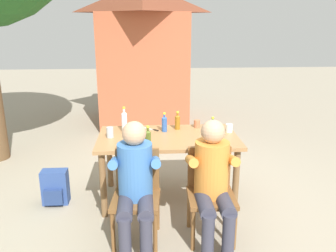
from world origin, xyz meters
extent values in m
plane|color=gray|center=(0.00, 0.00, 0.00)|extent=(24.00, 24.00, 0.00)
cube|color=#A37547|center=(0.00, 0.00, 0.76)|extent=(1.58, 0.89, 0.04)
cylinder|color=brown|center=(-0.71, -0.37, 0.37)|extent=(0.07, 0.07, 0.74)
cylinder|color=brown|center=(0.71, -0.37, 0.37)|extent=(0.07, 0.07, 0.74)
cylinder|color=brown|center=(-0.71, 0.37, 0.37)|extent=(0.07, 0.07, 0.74)
cylinder|color=brown|center=(0.71, 0.37, 0.37)|extent=(0.07, 0.07, 0.74)
cube|color=brown|center=(0.36, -0.83, 0.43)|extent=(0.45, 0.45, 0.04)
cube|color=brown|center=(0.36, -0.63, 0.66)|extent=(0.42, 0.05, 0.42)
cylinder|color=brown|center=(0.16, -1.01, 0.21)|extent=(0.04, 0.04, 0.41)
cylinder|color=brown|center=(0.54, -1.02, 0.21)|extent=(0.04, 0.04, 0.41)
cylinder|color=brown|center=(0.17, -0.63, 0.21)|extent=(0.04, 0.04, 0.41)
cylinder|color=brown|center=(0.55, -0.64, 0.21)|extent=(0.04, 0.04, 0.41)
cube|color=brown|center=(-0.36, -0.83, 0.43)|extent=(0.48, 0.48, 0.04)
cube|color=brown|center=(-0.34, -0.63, 0.66)|extent=(0.42, 0.08, 0.42)
cylinder|color=brown|center=(-0.56, -1.00, 0.21)|extent=(0.04, 0.04, 0.41)
cylinder|color=brown|center=(-0.18, -1.03, 0.21)|extent=(0.04, 0.04, 0.41)
cylinder|color=brown|center=(-0.53, -0.62, 0.21)|extent=(0.04, 0.04, 0.41)
cylinder|color=brown|center=(-0.15, -0.65, 0.21)|extent=(0.04, 0.04, 0.41)
cylinder|color=orange|center=(0.36, -0.78, 0.71)|extent=(0.32, 0.32, 0.52)
sphere|color=tan|center=(0.36, -0.78, 1.07)|extent=(0.22, 0.22, 0.22)
cylinder|color=#383847|center=(0.27, -0.98, 0.45)|extent=(0.14, 0.40, 0.14)
cylinder|color=#383847|center=(0.27, -1.18, 0.23)|extent=(0.11, 0.11, 0.45)
cylinder|color=orange|center=(0.17, -0.78, 0.79)|extent=(0.09, 0.31, 0.16)
cylinder|color=#383847|center=(0.45, -0.98, 0.45)|extent=(0.14, 0.40, 0.14)
cylinder|color=#383847|center=(0.45, -1.18, 0.23)|extent=(0.11, 0.11, 0.45)
cylinder|color=orange|center=(0.55, -0.78, 0.79)|extent=(0.09, 0.31, 0.16)
cylinder|color=#3D70B2|center=(-0.36, -0.78, 0.71)|extent=(0.32, 0.32, 0.52)
sphere|color=tan|center=(-0.36, -0.78, 1.07)|extent=(0.22, 0.22, 0.22)
cylinder|color=#383847|center=(-0.45, -0.98, 0.45)|extent=(0.14, 0.40, 0.14)
cylinder|color=#383847|center=(-0.45, -1.18, 0.23)|extent=(0.11, 0.11, 0.45)
cylinder|color=#3D70B2|center=(-0.55, -0.78, 0.79)|extent=(0.09, 0.31, 0.16)
cylinder|color=#383847|center=(-0.27, -0.98, 0.45)|extent=(0.14, 0.40, 0.14)
cylinder|color=#383847|center=(-0.27, -1.18, 0.23)|extent=(0.11, 0.11, 0.45)
cylinder|color=#3D70B2|center=(-0.17, -0.78, 0.79)|extent=(0.09, 0.31, 0.16)
cylinder|color=#566623|center=(-0.23, -0.37, 0.86)|extent=(0.06, 0.06, 0.17)
cone|color=#566623|center=(-0.23, -0.37, 0.96)|extent=(0.06, 0.06, 0.02)
cylinder|color=#566623|center=(-0.23, -0.37, 0.98)|extent=(0.03, 0.03, 0.02)
cylinder|color=yellow|center=(-0.23, -0.37, 1.00)|extent=(0.03, 0.03, 0.02)
cylinder|color=#996019|center=(0.13, 0.26, 0.86)|extent=(0.06, 0.06, 0.16)
cone|color=#996019|center=(0.13, 0.26, 0.95)|extent=(0.06, 0.06, 0.02)
cylinder|color=#996019|center=(0.13, 0.26, 0.97)|extent=(0.03, 0.03, 0.02)
cylinder|color=yellow|center=(0.13, 0.26, 0.99)|extent=(0.03, 0.03, 0.02)
cylinder|color=white|center=(-0.50, 0.21, 0.89)|extent=(0.06, 0.06, 0.22)
cone|color=white|center=(-0.50, 0.21, 1.01)|extent=(0.06, 0.06, 0.03)
cylinder|color=white|center=(-0.50, 0.21, 1.04)|extent=(0.03, 0.03, 0.03)
cylinder|color=yellow|center=(-0.50, 0.21, 1.06)|extent=(0.03, 0.03, 0.02)
cylinder|color=#2D56A3|center=(-0.03, 0.18, 0.86)|extent=(0.06, 0.06, 0.16)
cone|color=#2D56A3|center=(-0.03, 0.18, 0.95)|extent=(0.06, 0.06, 0.02)
cylinder|color=#2D56A3|center=(-0.03, 0.18, 0.98)|extent=(0.03, 0.03, 0.02)
cylinder|color=yellow|center=(-0.03, 0.18, 1.00)|extent=(0.03, 0.03, 0.02)
cylinder|color=#287A38|center=(0.50, -0.05, 0.86)|extent=(0.06, 0.06, 0.17)
cone|color=#287A38|center=(0.50, -0.05, 0.95)|extent=(0.06, 0.06, 0.02)
cylinder|color=#287A38|center=(0.50, -0.05, 0.98)|extent=(0.03, 0.03, 0.02)
cylinder|color=yellow|center=(0.50, -0.05, 1.00)|extent=(0.03, 0.03, 0.02)
cylinder|color=#BC6B47|center=(0.38, 0.32, 0.82)|extent=(0.08, 0.08, 0.09)
cylinder|color=silver|center=(0.44, -0.24, 0.83)|extent=(0.07, 0.07, 0.10)
cylinder|color=#B2B7BC|center=(-0.65, 0.00, 0.84)|extent=(0.08, 0.08, 0.12)
cylinder|color=white|center=(0.73, 0.11, 0.82)|extent=(0.08, 0.08, 0.09)
cube|color=silver|center=(-0.21, 0.29, 0.78)|extent=(0.15, 0.14, 0.01)
cube|color=black|center=(-0.13, 0.22, 0.78)|extent=(0.07, 0.07, 0.01)
cube|color=#2D4784|center=(-1.30, -0.03, 0.20)|extent=(0.29, 0.17, 0.40)
cube|color=navy|center=(-1.30, -0.14, 0.13)|extent=(0.20, 0.06, 0.18)
cube|color=#B25638|center=(-0.26, 3.45, 1.10)|extent=(1.69, 1.79, 2.19)
camera|label=1|loc=(-0.25, -3.76, 2.03)|focal=37.36mm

